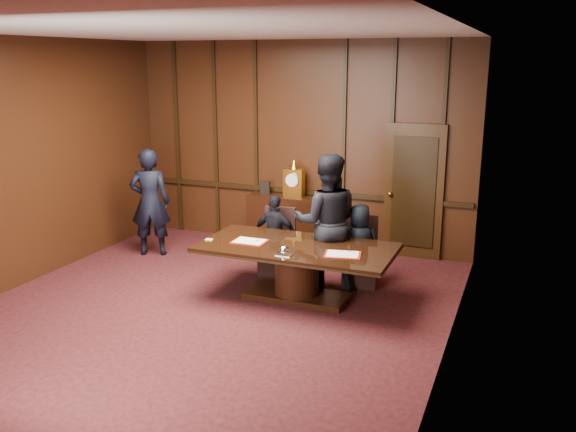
# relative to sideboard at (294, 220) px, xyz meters

# --- Properties ---
(room) EXTENTS (7.00, 7.04, 3.50)m
(room) POSITION_rel_sideboard_xyz_m (0.07, -3.12, 1.24)
(room) COLOR black
(room) RESTS_ON ground
(sideboard) EXTENTS (1.60, 0.45, 1.54)m
(sideboard) POSITION_rel_sideboard_xyz_m (0.00, 0.00, 0.00)
(sideboard) COLOR black
(sideboard) RESTS_ON ground
(conference_table) EXTENTS (2.62, 1.32, 0.76)m
(conference_table) POSITION_rel_sideboard_xyz_m (0.90, -2.21, 0.02)
(conference_table) COLOR black
(conference_table) RESTS_ON ground
(folder_left) EXTENTS (0.47, 0.34, 0.02)m
(folder_left) POSITION_rel_sideboard_xyz_m (0.24, -2.30, 0.28)
(folder_left) COLOR #A01A0E
(folder_left) RESTS_ON conference_table
(folder_right) EXTENTS (0.52, 0.42, 0.02)m
(folder_right) POSITION_rel_sideboard_xyz_m (1.59, -2.38, 0.28)
(folder_right) COLOR #A01A0E
(folder_right) RESTS_ON conference_table
(inkstand) EXTENTS (0.20, 0.14, 0.12)m
(inkstand) POSITION_rel_sideboard_xyz_m (0.90, -2.66, 0.33)
(inkstand) COLOR white
(inkstand) RESTS_ON conference_table
(notepad) EXTENTS (0.11, 0.09, 0.01)m
(notepad) POSITION_rel_sideboard_xyz_m (-0.31, -2.42, 0.28)
(notepad) COLOR #DDC16C
(notepad) RESTS_ON conference_table
(chair_left) EXTENTS (0.54, 0.54, 0.99)m
(chair_left) POSITION_rel_sideboard_xyz_m (0.25, -1.33, -0.19)
(chair_left) COLOR black
(chair_left) RESTS_ON ground
(chair_right) EXTENTS (0.57, 0.57, 0.99)m
(chair_right) POSITION_rel_sideboard_xyz_m (1.54, -1.33, -0.19)
(chair_right) COLOR black
(chair_right) RESTS_ON ground
(signatory_left) EXTENTS (0.72, 0.31, 1.23)m
(signatory_left) POSITION_rel_sideboard_xyz_m (0.25, -1.41, 0.13)
(signatory_left) COLOR black
(signatory_left) RESTS_ON ground
(signatory_right) EXTENTS (0.66, 0.50, 1.21)m
(signatory_right) POSITION_rel_sideboard_xyz_m (1.55, -1.41, 0.12)
(signatory_right) COLOR black
(signatory_right) RESTS_ON ground
(witness_left) EXTENTS (0.77, 0.65, 1.79)m
(witness_left) POSITION_rel_sideboard_xyz_m (-2.05, -1.27, 0.41)
(witness_left) COLOR black
(witness_left) RESTS_ON ground
(witness_right) EXTENTS (1.13, 1.01, 1.93)m
(witness_right) POSITION_rel_sideboard_xyz_m (1.13, -1.64, 0.48)
(witness_right) COLOR black
(witness_right) RESTS_ON ground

